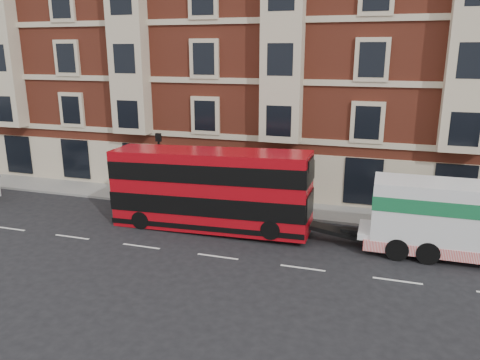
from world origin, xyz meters
TOP-DOWN VIEW (x-y plane):
  - ground at (0.00, 0.00)m, footprint 120.00×120.00m
  - sidewalk at (0.00, 7.50)m, footprint 90.00×3.00m
  - victorian_terrace at (0.50, 15.00)m, footprint 45.00×12.00m
  - lamp_post_west at (-6.00, 6.20)m, footprint 0.35×0.15m
  - double_decker_bus at (-1.59, 3.22)m, footprint 10.63×2.44m
  - tow_truck at (10.47, 3.22)m, footprint 8.51×2.51m
  - pedestrian at (-9.95, 7.26)m, footprint 0.76×0.63m

SIDE VIEW (x-z plane):
  - ground at x=0.00m, z-range 0.00..0.00m
  - sidewalk at x=0.00m, z-range 0.00..0.15m
  - pedestrian at x=-9.95m, z-range 0.15..1.93m
  - tow_truck at x=10.47m, z-range 0.11..3.65m
  - double_decker_bus at x=-1.59m, z-range 0.13..4.43m
  - lamp_post_west at x=-6.00m, z-range 0.50..4.85m
  - victorian_terrace at x=0.50m, z-range -0.13..20.27m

